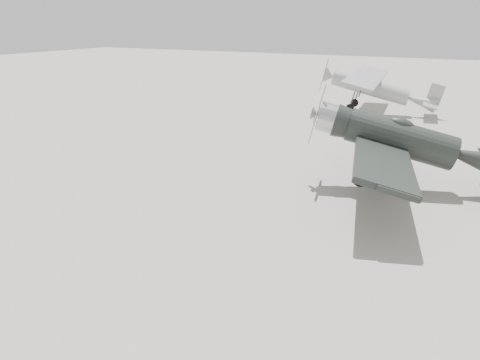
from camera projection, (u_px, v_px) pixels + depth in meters
name	position (u px, v px, depth m)	size (l,w,h in m)	color
ground	(238.00, 225.00, 16.44)	(160.00, 160.00, 0.00)	#9F998D
lowwing_monoplane	(410.00, 142.00, 19.25)	(8.78, 12.15, 3.90)	black
highwing_monoplane	(375.00, 85.00, 34.97)	(8.76, 12.31, 3.48)	gray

